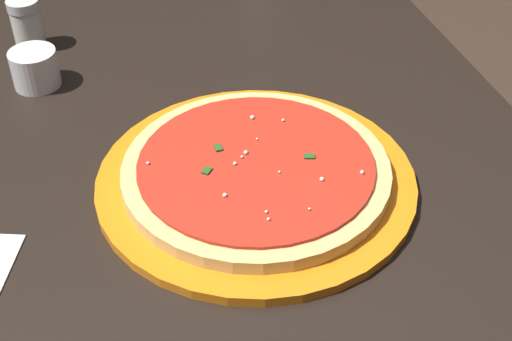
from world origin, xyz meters
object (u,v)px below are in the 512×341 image
Objects in this scene: serving_plate at (256,180)px; parmesan_shaker at (27,24)px; pizza at (256,170)px; cup_small_sauce at (35,68)px.

parmesan_shaker is (-0.39, -0.25, 0.03)m from serving_plate.
pizza is at bearing 100.35° from serving_plate.
parmesan_shaker reaches higher than pizza.
pizza is 4.05× the size of parmesan_shaker.
cup_small_sauce is 0.11m from parmesan_shaker.
parmesan_shaker is at bearing -147.64° from pizza.
cup_small_sauce is (-0.28, -0.24, 0.00)m from pizza.
serving_plate is at bearing -79.65° from pizza.
pizza is (-0.00, 0.00, 0.02)m from serving_plate.
serving_plate is 5.69× the size of cup_small_sauce.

